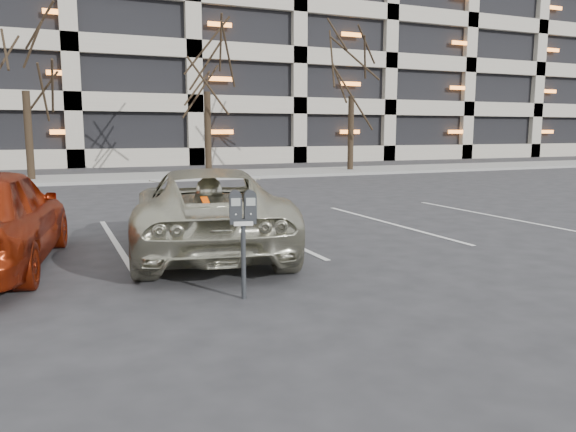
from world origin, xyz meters
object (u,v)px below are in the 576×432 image
at_px(tree_d, 352,49).
at_px(suv_silver, 207,209).
at_px(parking_meter, 243,218).
at_px(tree_b, 22,33).
at_px(tree_c, 206,38).

bearing_deg(tree_d, suv_silver, -126.69).
height_order(parking_meter, suv_silver, suv_silver).
bearing_deg(suv_silver, tree_d, -115.81).
distance_m(tree_b, parking_meter, 18.41).
height_order(tree_b, tree_c, tree_c).
bearing_deg(parking_meter, tree_c, 89.21).
relative_size(tree_c, tree_d, 1.00).
distance_m(tree_b, tree_c, 7.00).
bearing_deg(tree_c, tree_b, 180.00).
relative_size(tree_c, parking_meter, 6.40).
bearing_deg(parking_meter, tree_d, 70.34).
distance_m(tree_d, suv_silver, 19.21).
distance_m(tree_d, parking_meter, 21.54).
relative_size(tree_d, suv_silver, 1.52).
bearing_deg(tree_b, suv_silver, -78.83).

